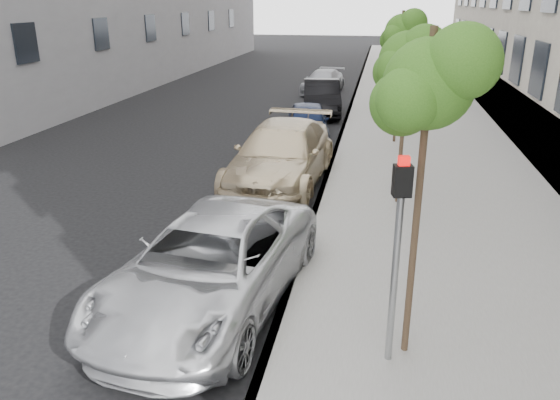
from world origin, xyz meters
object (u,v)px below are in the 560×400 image
(tree_near, at_px, (431,85))
(sedan_rear, at_px, (323,82))
(minivan, at_px, (210,265))
(sedan_black, at_px, (322,97))
(signal_pole, at_px, (398,238))
(suv, at_px, (281,155))
(tree_far, at_px, (403,32))
(sedan_blue, at_px, (307,121))
(tree_mid, at_px, (409,61))

(tree_near, xyz_separation_m, sedan_rear, (-3.93, 24.57, -3.43))
(minivan, xyz_separation_m, sedan_black, (0.00, 17.41, -0.00))
(minivan, bearing_deg, signal_pole, -13.99)
(tree_near, distance_m, minivan, 4.77)
(tree_near, height_order, suv, tree_near)
(tree_far, xyz_separation_m, suv, (-3.33, -5.24, -3.15))
(suv, distance_m, sedan_black, 10.58)
(minivan, height_order, sedan_black, minivan)
(minivan, distance_m, suv, 6.83)
(signal_pole, xyz_separation_m, minivan, (-3.06, 1.20, -1.28))
(signal_pole, bearing_deg, sedan_rear, 86.20)
(tree_far, distance_m, sedan_blue, 4.73)
(tree_mid, bearing_deg, sedan_blue, 115.86)
(tree_mid, height_order, sedan_black, tree_mid)
(signal_pole, relative_size, sedan_rear, 0.70)
(minivan, bearing_deg, tree_far, 82.00)
(tree_far, xyz_separation_m, signal_pole, (-0.27, -13.27, -1.96))
(tree_near, xyz_separation_m, sedan_blue, (-3.33, 13.36, -3.39))
(tree_near, relative_size, sedan_rear, 1.07)
(minivan, relative_size, sedan_rear, 1.28)
(signal_pole, relative_size, suv, 0.51)
(signal_pole, height_order, sedan_rear, signal_pole)
(minivan, height_order, suv, suv)
(suv, height_order, sedan_rear, suv)
(tree_near, xyz_separation_m, minivan, (-3.33, 0.93, -3.29))
(minivan, relative_size, suv, 0.94)
(tree_near, height_order, tree_far, tree_near)
(signal_pole, height_order, sedan_blue, signal_pole)
(signal_pole, relative_size, minivan, 0.55)
(tree_near, relative_size, minivan, 0.84)
(tree_far, height_order, suv, tree_far)
(suv, bearing_deg, tree_near, -63.77)
(tree_near, distance_m, sedan_rear, 25.12)
(minivan, distance_m, sedan_rear, 23.65)
(suv, relative_size, sedan_blue, 1.49)
(sedan_black, bearing_deg, signal_pole, -88.57)
(sedan_blue, relative_size, sedan_rear, 0.91)
(sedan_black, bearing_deg, suv, -97.91)
(tree_mid, xyz_separation_m, signal_pole, (-0.27, -6.77, -1.65))
(sedan_black, bearing_deg, minivan, -97.91)
(tree_far, distance_m, suv, 6.96)
(tree_near, xyz_separation_m, tree_mid, (0.00, 6.50, -0.36))
(sedan_blue, relative_size, sedan_black, 0.85)
(tree_mid, bearing_deg, minivan, -120.84)
(tree_mid, distance_m, sedan_black, 12.64)
(signal_pole, distance_m, sedan_black, 18.90)
(tree_far, distance_m, minivan, 12.93)
(tree_mid, height_order, minivan, tree_mid)
(tree_near, relative_size, suv, 0.79)
(suv, height_order, sedan_black, suv)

